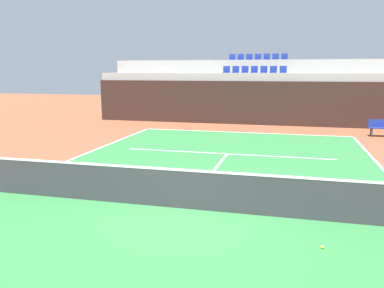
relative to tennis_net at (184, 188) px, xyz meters
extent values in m
plane|color=brown|center=(0.00, 0.00, -0.51)|extent=(80.00, 80.00, 0.00)
cube|color=#2D7238|center=(0.00, 0.00, -0.50)|extent=(11.00, 24.00, 0.01)
cube|color=white|center=(0.00, 11.95, -0.50)|extent=(11.00, 0.10, 0.00)
cube|color=white|center=(0.00, 6.40, -0.50)|extent=(8.26, 0.10, 0.00)
cube|color=white|center=(0.00, 3.20, -0.50)|extent=(0.10, 6.40, 0.00)
cube|color=black|center=(0.00, 15.34, 0.81)|extent=(19.89, 0.30, 2.64)
cube|color=#9E9E99|center=(0.00, 16.69, 1.05)|extent=(19.89, 2.40, 3.11)
cube|color=#9E9E99|center=(0.00, 19.09, 1.48)|extent=(19.89, 2.40, 3.97)
cube|color=navy|center=(-1.79, 16.69, 2.62)|extent=(0.44, 0.44, 0.04)
cube|color=navy|center=(-1.79, 16.89, 2.84)|extent=(0.44, 0.04, 0.40)
cube|color=navy|center=(-1.19, 16.69, 2.62)|extent=(0.44, 0.44, 0.04)
cube|color=navy|center=(-1.19, 16.89, 2.84)|extent=(0.44, 0.04, 0.40)
cube|color=navy|center=(-0.60, 16.69, 2.62)|extent=(0.44, 0.44, 0.04)
cube|color=navy|center=(-0.60, 16.89, 2.84)|extent=(0.44, 0.04, 0.40)
cube|color=navy|center=(0.00, 16.69, 2.62)|extent=(0.44, 0.44, 0.04)
cube|color=navy|center=(0.00, 16.89, 2.84)|extent=(0.44, 0.04, 0.40)
cube|color=navy|center=(0.60, 16.69, 2.62)|extent=(0.44, 0.44, 0.04)
cube|color=navy|center=(0.60, 16.89, 2.84)|extent=(0.44, 0.04, 0.40)
cube|color=navy|center=(1.19, 16.69, 2.62)|extent=(0.44, 0.44, 0.04)
cube|color=navy|center=(1.19, 16.89, 2.84)|extent=(0.44, 0.04, 0.40)
cube|color=navy|center=(1.79, 16.69, 2.62)|extent=(0.44, 0.44, 0.04)
cube|color=navy|center=(1.79, 16.89, 2.84)|extent=(0.44, 0.04, 0.40)
cube|color=navy|center=(-1.79, 19.09, 3.48)|extent=(0.44, 0.44, 0.04)
cube|color=navy|center=(-1.79, 19.29, 3.70)|extent=(0.44, 0.04, 0.40)
cube|color=navy|center=(-1.19, 19.09, 3.48)|extent=(0.44, 0.44, 0.04)
cube|color=navy|center=(-1.19, 19.29, 3.70)|extent=(0.44, 0.04, 0.40)
cube|color=navy|center=(-0.60, 19.09, 3.48)|extent=(0.44, 0.44, 0.04)
cube|color=navy|center=(-0.60, 19.29, 3.70)|extent=(0.44, 0.04, 0.40)
cube|color=navy|center=(0.00, 19.09, 3.48)|extent=(0.44, 0.44, 0.04)
cube|color=navy|center=(0.00, 19.29, 3.70)|extent=(0.44, 0.04, 0.40)
cube|color=navy|center=(0.60, 19.09, 3.48)|extent=(0.44, 0.44, 0.04)
cube|color=navy|center=(0.60, 19.29, 3.70)|extent=(0.44, 0.04, 0.40)
cube|color=navy|center=(1.19, 19.09, 3.48)|extent=(0.44, 0.44, 0.04)
cube|color=navy|center=(1.19, 19.29, 3.70)|extent=(0.44, 0.04, 0.40)
cube|color=navy|center=(1.79, 19.09, 3.48)|extent=(0.44, 0.44, 0.04)
cube|color=navy|center=(1.79, 19.29, 3.70)|extent=(0.44, 0.04, 0.40)
cube|color=#333338|center=(0.00, 0.00, -0.04)|extent=(10.90, 0.02, 0.92)
cube|color=white|center=(0.00, 0.00, 0.45)|extent=(10.90, 0.04, 0.05)
cube|color=navy|center=(6.95, 12.55, 0.16)|extent=(1.50, 0.04, 0.36)
cube|color=#2D2D33|center=(6.35, 12.23, -0.30)|extent=(0.06, 0.06, 0.42)
cube|color=#2D2D33|center=(6.35, 12.51, -0.30)|extent=(0.06, 0.06, 0.42)
sphere|color=#CCE033|center=(3.05, -1.42, -0.47)|extent=(0.07, 0.07, 0.07)
camera|label=1|loc=(2.37, -8.52, 2.74)|focal=36.35mm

